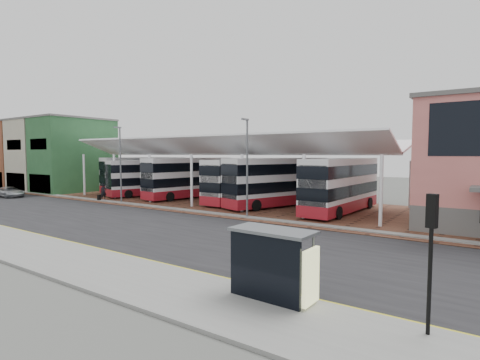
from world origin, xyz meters
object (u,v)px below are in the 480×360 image
(bus_2, at_px, (189,178))
(bus_5, at_px, (341,186))
(bus_0, at_px, (145,175))
(traffic_signal_west, at_px, (431,241))
(bus_1, at_px, (152,178))
(bus_shelter, at_px, (275,258))
(bus_4, at_px, (277,182))
(pedestrian, at_px, (104,192))
(bus_3, at_px, (243,181))
(silver_car, at_px, (9,192))

(bus_2, height_order, bus_5, bus_5)
(bus_0, xyz_separation_m, bus_2, (9.12, -1.32, 0.00))
(bus_0, xyz_separation_m, traffic_signal_west, (37.59, -22.72, 0.41))
(bus_0, distance_m, bus_1, 4.23)
(bus_5, distance_m, bus_shelter, 21.76)
(bus_4, relative_size, bus_shelter, 3.80)
(bus_5, bearing_deg, bus_0, 178.90)
(bus_5, bearing_deg, bus_shelter, -73.64)
(bus_5, bearing_deg, bus_4, -178.11)
(bus_0, height_order, pedestrian, bus_0)
(bus_1, height_order, bus_2, bus_2)
(bus_1, xyz_separation_m, bus_3, (13.01, 1.03, 0.08))
(bus_2, height_order, silver_car, bus_2)
(traffic_signal_west, bearing_deg, bus_shelter, -158.92)
(bus_4, xyz_separation_m, bus_5, (6.54, -0.10, 0.01))
(bus_1, height_order, silver_car, bus_1)
(bus_1, bearing_deg, bus_3, 24.30)
(bus_5, height_order, bus_shelter, bus_5)
(bus_2, distance_m, silver_car, 22.04)
(bus_3, distance_m, bus_shelter, 27.25)
(bus_0, distance_m, bus_5, 27.79)
(bus_1, distance_m, silver_car, 17.11)
(bus_2, xyz_separation_m, pedestrian, (-6.52, -7.02, -1.43))
(bus_0, distance_m, silver_car, 16.12)
(bus_5, distance_m, silver_car, 38.93)
(bus_shelter, bearing_deg, bus_2, 139.47)
(bus_0, distance_m, pedestrian, 8.86)
(bus_4, height_order, silver_car, bus_4)
(bus_1, bearing_deg, bus_5, 20.33)
(bus_3, xyz_separation_m, traffic_signal_west, (20.93, -21.62, 0.47))
(bus_0, bearing_deg, pedestrian, -58.21)
(bus_shelter, bearing_deg, bus_4, 120.67)
(bus_5, height_order, pedestrian, bus_5)
(bus_0, relative_size, bus_2, 1.00)
(bus_5, bearing_deg, pedestrian, -162.79)
(bus_0, xyz_separation_m, bus_1, (3.65, -2.13, -0.15))
(bus_4, height_order, bus_5, bus_5)
(bus_2, height_order, bus_shelter, bus_2)
(bus_1, distance_m, bus_2, 5.52)
(bus_4, distance_m, bus_shelter, 24.24)
(silver_car, bearing_deg, traffic_signal_west, -101.57)
(bus_5, xyz_separation_m, silver_car, (-37.32, -10.95, -1.80))
(bus_0, relative_size, traffic_signal_west, 2.93)
(bus_2, relative_size, bus_3, 1.05)
(bus_3, distance_m, traffic_signal_west, 30.10)
(bus_0, relative_size, pedestrian, 6.41)
(bus_4, xyz_separation_m, silver_car, (-30.78, -11.05, -1.80))
(bus_4, distance_m, pedestrian, 19.77)
(silver_car, bearing_deg, bus_0, -36.51)
(bus_5, bearing_deg, bus_1, -176.64)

